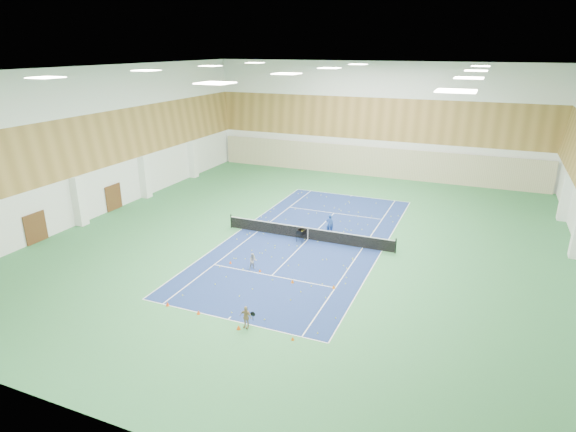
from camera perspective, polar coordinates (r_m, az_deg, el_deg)
The scene contains 22 objects.
ground at distance 35.42m, azimuth 2.37°, elevation -2.81°, with size 40.00×40.00×0.00m, color #317340.
room_shell at distance 33.60m, azimuth 2.51°, elevation 6.70°, with size 36.00×40.00×12.00m, color white, non-canonical shape.
wood_cladding at distance 33.21m, azimuth 2.56°, elevation 10.07°, with size 36.00×40.00×8.00m, color olive, non-canonical shape.
ceiling_light_grid at distance 32.79m, azimuth 2.67°, elevation 16.84°, with size 21.40×25.40×0.06m, color white, non-canonical shape.
court_surface at distance 35.42m, azimuth 2.37°, elevation -2.80°, with size 10.97×23.77×0.01m, color navy.
tennis_balls_scatter at distance 35.40m, azimuth 2.37°, elevation -2.74°, with size 10.57×22.77×0.07m, color yellow, non-canonical shape.
tennis_net at distance 35.21m, azimuth 2.38°, elevation -1.98°, with size 12.80×0.10×1.10m, color black, non-canonical shape.
back_curtain at distance 53.09m, azimuth 9.91°, elevation 6.35°, with size 35.40×0.16×3.20m, color #C6B793.
door_left_a at distance 39.03m, azimuth -27.73°, elevation -1.25°, with size 0.08×1.80×2.20m, color #593319.
door_left_b at distance 44.17m, azimuth -19.96°, elevation 2.10°, with size 0.08×1.80×2.20m, color #593319.
coach at distance 36.31m, azimuth 4.97°, elevation -0.96°, with size 0.57×0.37×1.56m, color #21449A.
child_court at distance 30.75m, azimuth -4.18°, elevation -5.37°, with size 0.52×0.40×1.07m, color #96969E.
child_apron at distance 24.76m, azimuth -5.02°, elevation -11.84°, with size 0.70×0.29×1.20m, color tan.
ball_cart at distance 34.82m, azimuth 1.55°, elevation -2.36°, with size 0.55×0.55×0.94m, color black, non-canonical shape.
cone_svc_a at distance 31.79m, azimuth -6.84°, elevation -5.46°, with size 0.18×0.18×0.20m, color #D6460B.
cone_svc_b at distance 30.52m, azimuth -3.34°, elevation -6.45°, with size 0.18×0.18×0.20m, color #D9550B.
cone_svc_c at distance 29.12m, azimuth 0.53°, elevation -7.73°, with size 0.21×0.21×0.23m, color #D8620B.
cone_svc_d at distance 28.61m, azimuth 5.44°, elevation -8.35°, with size 0.22×0.22×0.24m, color orange.
cone_base_a at distance 27.56m, azimuth -14.09°, elevation -10.06°, with size 0.21×0.21×0.23m, color #FF470D.
cone_base_b at distance 26.45m, azimuth -10.57°, elevation -11.13°, with size 0.20×0.20×0.23m, color #FF4D0D.
cone_base_c at distance 24.90m, azimuth -5.88°, elevation -12.97°, with size 0.22×0.22×0.24m, color #E24B0B.
cone_base_d at distance 24.01m, azimuth 0.56°, elevation -14.29°, with size 0.17×0.17×0.19m, color #F7610D.
Camera 1 is at (11.28, -30.75, 13.46)m, focal length 30.00 mm.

